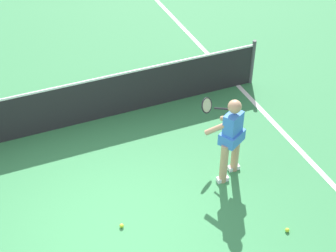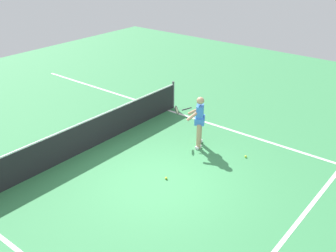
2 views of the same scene
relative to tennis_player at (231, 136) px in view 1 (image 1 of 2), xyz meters
The scene contains 6 objects.
ground_plane 2.40m from the tennis_player, 169.69° to the right, with size 27.47×27.47×0.00m, color #38844C.
sideline_right_marking 1.78m from the tennis_player, 14.86° to the right, with size 0.10×19.13×0.01m, color white.
court_net 3.26m from the tennis_player, 133.03° to the left, with size 8.13×0.08×1.01m.
tennis_player is the anchor object (origin of this frame).
tennis_ball_near 2.24m from the tennis_player, 168.10° to the right, with size 0.07×0.07×0.07m, color #D1E533.
tennis_ball_mid 1.71m from the tennis_player, 80.56° to the right, with size 0.07×0.07×0.07m, color #D1E533.
Camera 1 is at (-1.21, -5.16, 6.05)m, focal length 54.92 mm.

